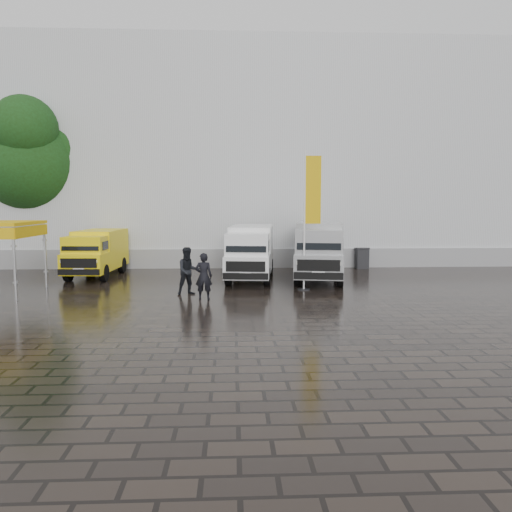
{
  "coord_description": "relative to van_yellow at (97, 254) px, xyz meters",
  "views": [
    {
      "loc": [
        -1.47,
        -18.05,
        3.37
      ],
      "look_at": [
        -0.54,
        2.2,
        1.23
      ],
      "focal_mm": 35.0,
      "sensor_mm": 36.0,
      "label": 1
    }
  ],
  "objects": [
    {
      "name": "ground",
      "position": [
        7.78,
        -5.14,
        -1.06
      ],
      "size": [
        120.0,
        120.0,
        0.0
      ],
      "primitive_type": "plane",
      "color": "black",
      "rests_on": "ground"
    },
    {
      "name": "exhibition_hall",
      "position": [
        9.78,
        10.86,
        4.94
      ],
      "size": [
        44.0,
        16.0,
        12.0
      ],
      "primitive_type": "cube",
      "color": "silver",
      "rests_on": "ground"
    },
    {
      "name": "hall_plinth",
      "position": [
        9.78,
        2.81,
        -0.56
      ],
      "size": [
        44.0,
        0.15,
        1.0
      ],
      "primitive_type": "cube",
      "color": "gray",
      "rests_on": "ground"
    },
    {
      "name": "van_yellow",
      "position": [
        0.0,
        0.0,
        0.0
      ],
      "size": [
        2.01,
        4.69,
        2.13
      ],
      "primitive_type": null,
      "rotation": [
        0.0,
        0.0,
        -0.05
      ],
      "color": "yellow",
      "rests_on": "ground"
    },
    {
      "name": "van_white",
      "position": [
        7.09,
        -1.19,
        0.12
      ],
      "size": [
        2.4,
        5.61,
        2.36
      ],
      "primitive_type": null,
      "rotation": [
        0.0,
        0.0,
        -0.11
      ],
      "color": "white",
      "rests_on": "ground"
    },
    {
      "name": "van_silver",
      "position": [
        10.12,
        -1.34,
        0.2
      ],
      "size": [
        2.95,
        6.1,
        2.53
      ],
      "primitive_type": null,
      "rotation": [
        0.0,
        0.0,
        -0.18
      ],
      "color": "silver",
      "rests_on": "ground"
    },
    {
      "name": "flagpole",
      "position": [
        9.25,
        -4.0,
        1.98
      ],
      "size": [
        0.88,
        0.5,
        5.4
      ],
      "color": "black",
      "rests_on": "ground"
    },
    {
      "name": "tree",
      "position": [
        -4.41,
        3.82,
        4.72
      ],
      "size": [
        5.02,
        5.02,
        9.01
      ],
      "color": "black",
      "rests_on": "ground"
    },
    {
      "name": "wheelie_bin",
      "position": [
        13.0,
        2.32,
        -0.52
      ],
      "size": [
        0.66,
        0.66,
        1.09
      ],
      "primitive_type": "cube",
      "rotation": [
        0.0,
        0.0,
        0.02
      ],
      "color": "black",
      "rests_on": "ground"
    },
    {
      "name": "person_front",
      "position": [
        5.26,
        -5.8,
        -0.24
      ],
      "size": [
        0.62,
        0.42,
        1.65
      ],
      "primitive_type": "imported",
      "rotation": [
        0.0,
        0.0,
        3.09
      ],
      "color": "black",
      "rests_on": "ground"
    },
    {
      "name": "person_tent",
      "position": [
        4.64,
        -4.8,
        -0.18
      ],
      "size": [
        1.03,
        0.92,
        1.76
      ],
      "primitive_type": "imported",
      "rotation": [
        0.0,
        0.0,
        0.35
      ],
      "color": "black",
      "rests_on": "ground"
    }
  ]
}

